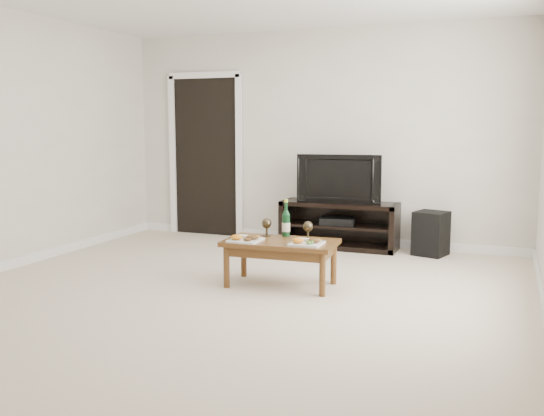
{
  "coord_description": "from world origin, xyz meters",
  "views": [
    {
      "loc": [
        2.18,
        -4.4,
        1.47
      ],
      "look_at": [
        0.18,
        0.72,
        0.7
      ],
      "focal_mm": 40.0,
      "sensor_mm": 36.0,
      "label": 1
    }
  ],
  "objects": [
    {
      "name": "plate_left",
      "position": [
        0.01,
        0.49,
        0.45
      ],
      "size": [
        0.27,
        0.27,
        0.07
      ],
      "primitive_type": "cube",
      "color": "white",
      "rests_on": "coffee_table"
    },
    {
      "name": "goblet_right",
      "position": [
        0.51,
        0.77,
        0.51
      ],
      "size": [
        0.09,
        0.09,
        0.17
      ],
      "primitive_type": null,
      "color": "#39311F",
      "rests_on": "coffee_table"
    },
    {
      "name": "goblet_left",
      "position": [
        0.09,
        0.8,
        0.51
      ],
      "size": [
        0.09,
        0.09,
        0.17
      ],
      "primitive_type": null,
      "color": "#39311F",
      "rests_on": "coffee_table"
    },
    {
      "name": "back_wall",
      "position": [
        0.0,
        2.77,
        1.3
      ],
      "size": [
        5.0,
        0.04,
        2.6
      ],
      "primitive_type": "cube",
      "color": "silver",
      "rests_on": "ground"
    },
    {
      "name": "wine_bottle",
      "position": [
        0.27,
        0.86,
        0.59
      ],
      "size": [
        0.07,
        0.07,
        0.35
      ],
      "primitive_type": "cylinder",
      "color": "#0E3418",
      "rests_on": "coffee_table"
    },
    {
      "name": "av_receiver",
      "position": [
        0.32,
        2.48,
        0.33
      ],
      "size": [
        0.44,
        0.36,
        0.08
      ],
      "primitive_type": "cube",
      "rotation": [
        0.0,
        0.0,
        0.16
      ],
      "color": "black",
      "rests_on": "media_console"
    },
    {
      "name": "coffee_table",
      "position": [
        0.29,
        0.64,
        0.21
      ],
      "size": [
        1.03,
        0.6,
        0.42
      ],
      "primitive_type": "cube",
      "rotation": [
        0.0,
        0.0,
        0.05
      ],
      "color": "brown",
      "rests_on": "ground"
    },
    {
      "name": "floor",
      "position": [
        0.0,
        0.0,
        0.0
      ],
      "size": [
        5.5,
        5.5,
        0.0
      ],
      "primitive_type": "plane",
      "color": "beige",
      "rests_on": "ground"
    },
    {
      "name": "doorway",
      "position": [
        -1.55,
        2.73,
        1.02
      ],
      "size": [
        0.9,
        0.02,
        2.05
      ],
      "primitive_type": "cube",
      "color": "black",
      "rests_on": "ground"
    },
    {
      "name": "television",
      "position": [
        0.34,
        2.5,
        0.83
      ],
      "size": [
        0.99,
        0.26,
        0.56
      ],
      "primitive_type": "imported",
      "rotation": [
        0.0,
        0.0,
        0.14
      ],
      "color": "black",
      "rests_on": "media_console"
    },
    {
      "name": "subwoofer",
      "position": [
        1.41,
        2.47,
        0.25
      ],
      "size": [
        0.41,
        0.41,
        0.49
      ],
      "primitive_type": "cube",
      "rotation": [
        0.0,
        0.0,
        -0.29
      ],
      "color": "black",
      "rests_on": "ground"
    },
    {
      "name": "plate_right",
      "position": [
        0.57,
        0.55,
        0.45
      ],
      "size": [
        0.27,
        0.27,
        0.07
      ],
      "primitive_type": "cube",
      "color": "white",
      "rests_on": "coffee_table"
    },
    {
      "name": "media_console",
      "position": [
        0.34,
        2.5,
        0.28
      ],
      "size": [
        1.38,
        0.45,
        0.55
      ],
      "primitive_type": "cube",
      "color": "black",
      "rests_on": "ground"
    }
  ]
}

